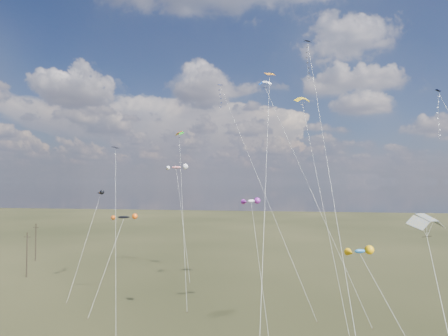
% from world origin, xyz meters
% --- Properties ---
extents(utility_pole_near, '(1.40, 0.20, 8.00)m').
position_xyz_m(utility_pole_near, '(-38.00, 30.00, 4.09)').
color(utility_pole_near, black).
rests_on(utility_pole_near, ground).
extents(utility_pole_far, '(1.40, 0.20, 8.00)m').
position_xyz_m(utility_pole_far, '(-46.00, 44.00, 4.09)').
color(utility_pole_far, black).
rests_on(utility_pole_far, ground).
extents(diamond_black_high, '(2.99, 33.40, 36.79)m').
position_xyz_m(diamond_black_high, '(11.52, 17.87, 31.38)').
color(diamond_black_high, black).
rests_on(diamond_black_high, ground).
extents(diamond_navy_tall, '(16.24, 20.45, 34.76)m').
position_xyz_m(diamond_navy_tall, '(-2.19, 33.09, 29.78)').
color(diamond_navy_tall, '#07164A').
rests_on(diamond_navy_tall, ground).
extents(diamond_black_mid, '(8.38, 16.92, 22.62)m').
position_xyz_m(diamond_black_mid, '(-15.78, 18.36, 16.64)').
color(diamond_black_mid, black).
rests_on(diamond_black_mid, ground).
extents(diamond_navy_right, '(4.10, 20.54, 29.07)m').
position_xyz_m(diamond_navy_right, '(27.95, 18.52, 24.49)').
color(diamond_navy_right, '#091047').
rests_on(diamond_navy_right, ground).
extents(diamond_orange_center, '(1.23, 18.42, 28.60)m').
position_xyz_m(diamond_orange_center, '(6.82, 1.26, 20.52)').
color(diamond_orange_center, orange).
rests_on(diamond_orange_center, ground).
extents(parafoil_yellow, '(5.42, 22.24, 30.35)m').
position_xyz_m(parafoil_yellow, '(10.76, 25.59, 29.56)').
color(parafoil_yellow, gold).
rests_on(parafoil_yellow, ground).
extents(parafoil_blue_white, '(14.57, 17.32, 34.28)m').
position_xyz_m(parafoil_blue_white, '(4.89, 30.36, 33.44)').
color(parafoil_blue_white, '#0B3CAA').
rests_on(parafoil_blue_white, ground).
extents(parafoil_striped, '(3.27, 11.99, 15.34)m').
position_xyz_m(parafoil_striped, '(18.37, -5.13, 14.59)').
color(parafoil_striped, gold).
rests_on(parafoil_striped, ground).
extents(parafoil_tricolor, '(6.60, 16.18, 26.21)m').
position_xyz_m(parafoil_tricolor, '(-9.95, 30.85, 25.48)').
color(parafoil_tricolor, gold).
rests_on(parafoil_tricolor, ground).
extents(novelty_black_orange, '(3.72, 10.81, 12.32)m').
position_xyz_m(novelty_black_orange, '(-15.76, 21.22, 11.81)').
color(novelty_black_orange, black).
rests_on(novelty_black_orange, ground).
extents(novelty_orange_black, '(2.48, 13.82, 15.70)m').
position_xyz_m(novelty_orange_black, '(-23.53, 29.20, 15.19)').
color(novelty_orange_black, '#DC5D00').
rests_on(novelty_orange_black, ground).
extents(novelty_white_purple, '(3.86, 9.14, 15.05)m').
position_xyz_m(novelty_white_purple, '(3.76, 17.37, 14.53)').
color(novelty_white_purple, white).
rests_on(novelty_white_purple, ground).
extents(novelty_redwhite_stripe, '(7.38, 10.50, 20.60)m').
position_xyz_m(novelty_redwhite_stripe, '(-13.25, 40.29, 19.95)').
color(novelty_redwhite_stripe, red).
rests_on(novelty_redwhite_stripe, ground).
extents(novelty_blue_yellow, '(6.41, 7.78, 11.58)m').
position_xyz_m(novelty_blue_yellow, '(14.84, 0.95, 11.06)').
color(novelty_blue_yellow, blue).
rests_on(novelty_blue_yellow, ground).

